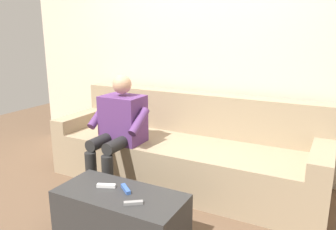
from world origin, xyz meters
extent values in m
plane|color=brown|center=(0.00, 0.60, 0.00)|extent=(8.00, 8.00, 0.00)
cube|color=beige|center=(0.00, -0.64, 1.26)|extent=(4.61, 0.06, 2.51)
cube|color=#9E896B|center=(0.00, 0.00, 0.21)|extent=(2.25, 0.65, 0.43)
cube|color=#9E896B|center=(0.00, -0.41, 0.42)|extent=(2.60, 0.18, 0.84)
cube|color=#9E896B|center=(-1.21, 0.00, 0.28)|extent=(0.17, 0.65, 0.57)
cube|color=#9E896B|center=(1.21, 0.00, 0.28)|extent=(0.17, 0.65, 0.57)
cube|color=#2D2D2D|center=(0.00, 0.94, 0.18)|extent=(0.91, 0.43, 0.36)
cube|color=#5B3370|center=(0.49, 0.18, 0.65)|extent=(0.38, 0.29, 0.44)
sphere|color=tan|center=(0.49, 0.18, 0.98)|extent=(0.17, 0.17, 0.17)
cylinder|color=black|center=(0.40, 0.37, 0.48)|extent=(0.11, 0.38, 0.11)
cylinder|color=black|center=(0.58, 0.37, 0.48)|extent=(0.11, 0.38, 0.11)
cylinder|color=black|center=(0.40, 0.56, 0.21)|extent=(0.10, 0.10, 0.43)
cylinder|color=black|center=(0.58, 0.56, 0.21)|extent=(0.10, 0.10, 0.43)
cylinder|color=#5B3370|center=(0.27, 0.26, 0.67)|extent=(0.08, 0.27, 0.22)
cylinder|color=#5B3370|center=(0.72, 0.26, 0.67)|extent=(0.08, 0.27, 0.22)
cube|color=white|center=(0.14, 0.91, 0.37)|extent=(0.14, 0.08, 0.02)
cube|color=gray|center=(-0.17, 1.02, 0.37)|extent=(0.12, 0.10, 0.02)
cube|color=#3860B7|center=(-0.02, 0.89, 0.37)|extent=(0.13, 0.11, 0.03)
camera|label=1|loc=(-1.26, 2.63, 1.45)|focal=35.32mm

